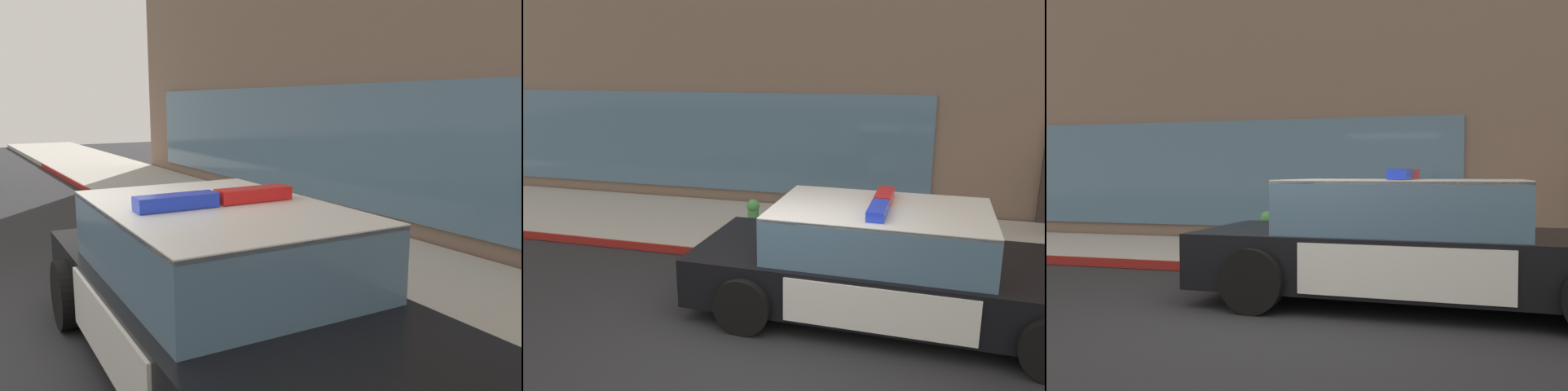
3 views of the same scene
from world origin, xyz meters
The scene contains 6 objects.
ground centered at (0.00, 0.00, 0.00)m, with size 48.00×48.00×0.00m, color #262628.
sidewalk centered at (0.00, 3.95, 0.07)m, with size 48.00×2.98×0.15m, color #B2ADA3.
curb_red_paint centered at (0.00, 2.45, 0.08)m, with size 28.80×0.04×0.14m, color maroon.
storefront_building centered at (-1.78, 11.22, 4.22)m, with size 20.47×11.54×8.44m.
police_cruiser centered at (1.40, 1.24, 0.68)m, with size 4.98×2.22×1.49m.
fire_hydrant centered at (-0.97, 3.03, 0.50)m, with size 0.34×0.39×0.73m.
Camera 3 is at (1.88, -5.11, 1.44)m, focal length 39.06 mm.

